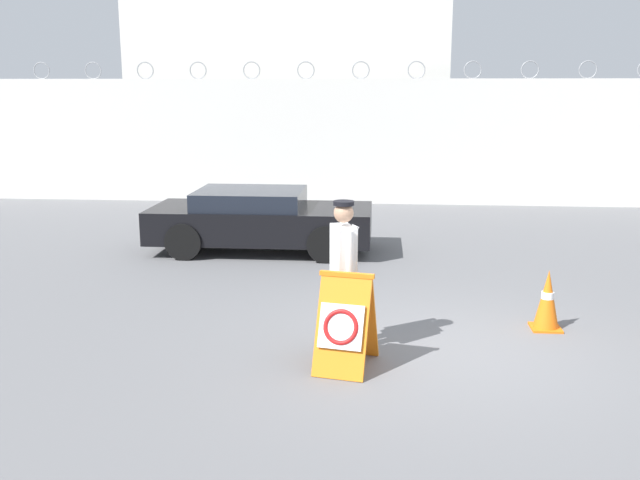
% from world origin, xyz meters
% --- Properties ---
extents(ground_plane, '(90.00, 90.00, 0.00)m').
position_xyz_m(ground_plane, '(0.00, 0.00, 0.00)').
color(ground_plane, slate).
extents(perimeter_wall, '(36.00, 0.30, 3.80)m').
position_xyz_m(perimeter_wall, '(-0.00, 11.15, 1.68)').
color(perimeter_wall, silver).
rests_on(perimeter_wall, ground_plane).
extents(building_block, '(9.68, 6.72, 7.13)m').
position_xyz_m(building_block, '(-3.79, 16.28, 3.56)').
color(building_block, silver).
rests_on(building_block, ground_plane).
extents(barricade_sign, '(0.75, 0.95, 1.12)m').
position_xyz_m(barricade_sign, '(-1.24, -0.63, 0.55)').
color(barricade_sign, orange).
rests_on(barricade_sign, ground_plane).
extents(security_guard, '(0.36, 0.70, 1.84)m').
position_xyz_m(security_guard, '(-1.29, -0.05, 1.04)').
color(security_guard, '#514C42').
rests_on(security_guard, ground_plane).
extents(traffic_cone_near, '(0.39, 0.39, 0.80)m').
position_xyz_m(traffic_cone_near, '(1.34, 0.93, 0.40)').
color(traffic_cone_near, orange).
rests_on(traffic_cone_near, ground_plane).
extents(parked_car_front_coupe, '(4.25, 1.93, 1.19)m').
position_xyz_m(parked_car_front_coupe, '(-3.21, 5.15, 0.62)').
color(parked_car_front_coupe, black).
rests_on(parked_car_front_coupe, ground_plane).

